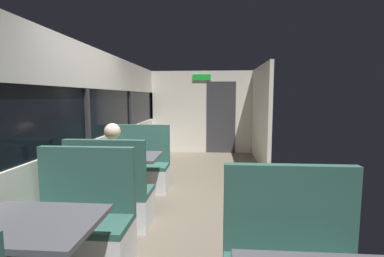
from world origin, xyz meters
The scene contains 10 objects.
ground_plane centered at (0.00, 0.00, -0.01)m, with size 3.30×9.20×0.02m, color #665B4C.
carriage_window_panel_left centered at (-1.45, 0.00, 1.11)m, with size 0.09×8.48×2.30m.
carriage_end_bulkhead centered at (0.06, 4.19, 1.14)m, with size 2.90×0.11×2.30m.
carriage_aisle_panel_right centered at (1.45, 3.00, 1.15)m, with size 0.08×2.40×2.30m, color beige.
dining_table_near_window centered at (-0.89, -2.09, 0.64)m, with size 0.90×0.70×0.74m.
bench_near_window_facing_entry centered at (-0.89, -1.39, 0.33)m, with size 0.95×0.50×1.10m.
dining_table_mid_window centered at (-0.89, 0.10, 0.64)m, with size 0.90×0.70×0.74m.
bench_mid_window_facing_end centered at (-0.89, -0.60, 0.33)m, with size 0.95×0.50×1.10m.
bench_mid_window_facing_entry centered at (-0.89, 0.80, 0.33)m, with size 0.95×0.50×1.10m.
seated_passenger centered at (-0.89, -0.52, 0.54)m, with size 0.47×0.55×1.26m.
Camera 1 is at (0.34, -3.85, 1.58)m, focal length 26.56 mm.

